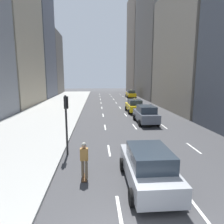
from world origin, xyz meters
The scene contains 10 objects.
sidewalk_left centered at (-7.00, 27.00, 0.07)m, with size 8.00×66.00×0.15m, color #9E9E99.
lane_markings centered at (2.60, 23.00, 0.01)m, with size 5.72×56.00×0.01m.
building_row_left centered at (-14.00, 32.39, 12.50)m, with size 6.00×60.00×35.15m.
building_row_right centered at (12.00, 32.85, 12.39)m, with size 6.00×62.46×28.24m.
taxi_lead centered at (4.00, 21.72, 0.88)m, with size 2.02×4.40×1.87m.
taxi_second centered at (6.80, 40.85, 0.88)m, with size 2.02×4.40×1.87m.
sedan_black_near centered at (1.20, 3.70, 0.88)m, with size 2.02×4.46×1.73m.
sedan_silver_behind centered at (4.00, 15.44, 0.91)m, with size 2.02×4.46×1.81m.
skateboarder centered at (-1.54, 4.50, 0.96)m, with size 0.36×0.80×1.75m.
traffic_light_pole centered at (-2.75, 7.61, 2.41)m, with size 0.24×0.42×3.60m.
Camera 1 is at (-0.93, -4.13, 4.62)m, focal length 32.00 mm.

